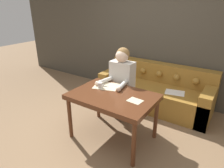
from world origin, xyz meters
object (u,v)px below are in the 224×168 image
at_px(dining_table, 113,100).
at_px(mug, 100,85).
at_px(scissors, 105,87).
at_px(person, 122,84).
at_px(couch, 155,91).

bearing_deg(dining_table, mug, 163.19).
height_order(dining_table, scissors, scissors).
xyz_separation_m(dining_table, person, (-0.19, 0.57, 0.01)).
bearing_deg(couch, dining_table, -95.05).
height_order(dining_table, mug, mug).
distance_m(couch, scissors, 1.32).
relative_size(couch, mug, 19.07).
height_order(couch, mug, mug).
bearing_deg(scissors, couch, 72.45).
distance_m(couch, mug, 1.42).
bearing_deg(dining_table, scissors, 146.57).
relative_size(couch, scissors, 10.50).
height_order(person, mug, person).
bearing_deg(scissors, person, 81.06).
bearing_deg(dining_table, couch, 84.95).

